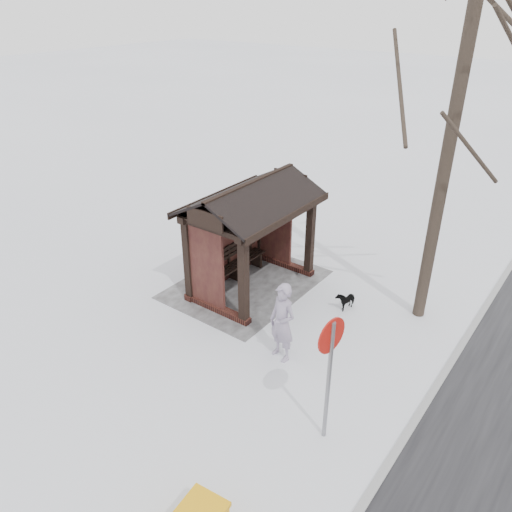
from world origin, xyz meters
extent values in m
plane|color=silver|center=(0.00, 0.00, 0.00)|extent=(120.00, 120.00, 0.00)
cube|color=gray|center=(0.00, 5.50, 0.01)|extent=(120.00, 0.15, 0.06)
cube|color=gray|center=(0.00, -0.20, 0.01)|extent=(4.20, 3.20, 0.02)
cube|color=#351613|center=(0.00, -0.90, 0.08)|extent=(3.30, 0.22, 0.16)
cube|color=#351613|center=(-1.50, 0.00, 0.08)|extent=(0.22, 2.10, 0.16)
cube|color=#351613|center=(1.50, 0.00, 0.08)|extent=(0.22, 2.10, 0.16)
cube|color=black|center=(-1.50, 0.90, 1.15)|extent=(0.20, 0.20, 2.30)
cube|color=black|center=(1.50, 0.90, 1.15)|extent=(0.20, 0.20, 2.30)
cube|color=black|center=(-1.50, -0.90, 1.15)|extent=(0.20, 0.20, 2.30)
cube|color=black|center=(1.50, -0.90, 1.15)|extent=(0.20, 0.20, 2.30)
cube|color=black|center=(0.00, -0.90, 1.23)|extent=(2.80, 0.08, 2.14)
cube|color=black|center=(-1.50, -0.31, 1.23)|extent=(0.08, 1.17, 2.14)
cube|color=black|center=(1.50, -0.31, 1.23)|extent=(0.08, 1.17, 2.14)
cube|color=black|center=(0.00, 0.90, 2.36)|extent=(3.40, 0.20, 0.18)
cube|color=black|center=(0.00, -0.90, 2.36)|extent=(3.40, 0.20, 0.18)
cylinder|color=black|center=(-1.50, 4.20, 4.28)|extent=(0.29, 0.29, 8.55)
imported|color=#9588A0|center=(2.00, 2.36, 0.93)|extent=(0.58, 0.76, 1.87)
imported|color=black|center=(-0.63, 2.57, 0.25)|extent=(0.63, 0.36, 0.50)
cylinder|color=gray|center=(3.39, 4.27, 1.28)|extent=(0.08, 0.08, 2.55)
cylinder|color=#AE130C|center=(3.39, 4.25, 2.27)|extent=(0.66, 0.14, 0.67)
cylinder|color=white|center=(3.39, 4.23, 2.27)|extent=(0.51, 0.11, 0.51)
camera|label=1|loc=(9.43, 7.24, 7.28)|focal=35.00mm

